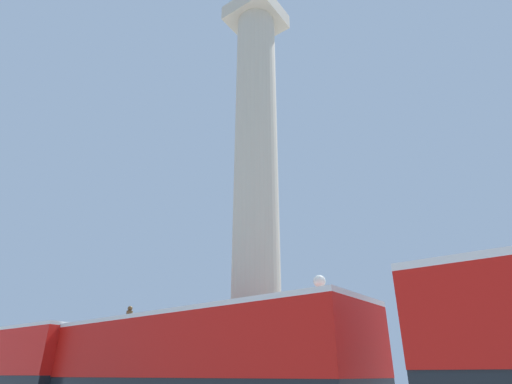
{
  "coord_description": "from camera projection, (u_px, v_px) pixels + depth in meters",
  "views": [
    {
      "loc": [
        9.22,
        -12.8,
        2.67
      ],
      "look_at": [
        0.0,
        0.0,
        9.91
      ],
      "focal_mm": 28.0,
      "sensor_mm": 36.0,
      "label": 1
    }
  ],
  "objects": [
    {
      "name": "street_lamp",
      "position": [
        325.0,
        369.0,
        11.01
      ],
      "size": [
        0.37,
        0.37,
        5.42
      ],
      "color": "black",
      "rests_on": "ground_plane"
    },
    {
      "name": "monument_column",
      "position": [
        256.0,
        244.0,
        16.37
      ],
      "size": [
        5.82,
        5.82,
        22.08
      ],
      "color": "#ADA593",
      "rests_on": "ground_plane"
    }
  ]
}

